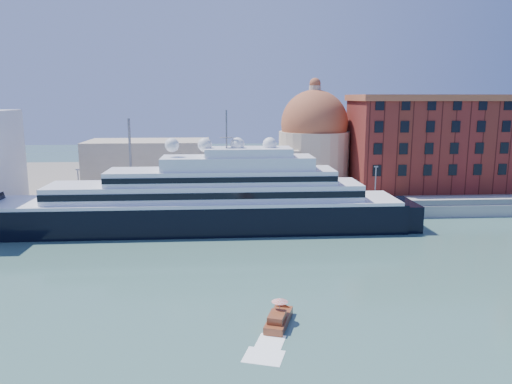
{
  "coord_description": "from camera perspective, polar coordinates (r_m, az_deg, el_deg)",
  "views": [
    {
      "loc": [
        -1.66,
        -68.45,
        24.65
      ],
      "look_at": [
        4.35,
        18.0,
        8.12
      ],
      "focal_mm": 35.0,
      "sensor_mm": 36.0,
      "label": 1
    }
  ],
  "objects": [
    {
      "name": "ground",
      "position": [
        72.77,
        -2.47,
        -9.01
      ],
      "size": [
        400.0,
        400.0,
        0.0
      ],
      "primitive_type": "plane",
      "color": "#3D6960",
      "rests_on": "ground"
    },
    {
      "name": "quay",
      "position": [
        105.1,
        -2.98,
        -2.08
      ],
      "size": [
        180.0,
        10.0,
        2.5
      ],
      "primitive_type": "cube",
      "color": "gray",
      "rests_on": "ground"
    },
    {
      "name": "land",
      "position": [
        145.39,
        -3.27,
        1.42
      ],
      "size": [
        260.0,
        72.0,
        2.0
      ],
      "primitive_type": "cube",
      "color": "slate",
      "rests_on": "ground"
    },
    {
      "name": "quay_fence",
      "position": [
        100.3,
        -2.94,
        -1.62
      ],
      "size": [
        180.0,
        0.1,
        1.2
      ],
      "primitive_type": "cube",
      "color": "slate",
      "rests_on": "quay"
    },
    {
      "name": "superyacht",
      "position": [
        93.93,
        -8.4,
        -1.7
      ],
      "size": [
        87.4,
        12.12,
        26.12
      ],
      "color": "black",
      "rests_on": "ground"
    },
    {
      "name": "water_taxi",
      "position": [
        56.56,
        2.58,
        -14.25
      ],
      "size": [
        3.91,
        6.58,
        2.97
      ],
      "rotation": [
        0.0,
        0.0,
        -0.31
      ],
      "color": "brown",
      "rests_on": "ground"
    },
    {
      "name": "warehouse",
      "position": [
        132.31,
        20.06,
        5.44
      ],
      "size": [
        43.0,
        19.0,
        23.25
      ],
      "color": "maroon",
      "rests_on": "land"
    },
    {
      "name": "church",
      "position": [
        127.16,
        -0.33,
        4.59
      ],
      "size": [
        66.0,
        18.0,
        25.5
      ],
      "color": "beige",
      "rests_on": "land"
    },
    {
      "name": "lamp_posts",
      "position": [
        102.39,
        -10.12,
        2.31
      ],
      "size": [
        120.8,
        2.4,
        18.0
      ],
      "color": "slate",
      "rests_on": "quay"
    }
  ]
}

